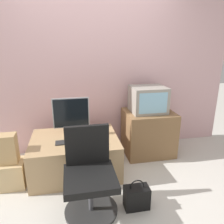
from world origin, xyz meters
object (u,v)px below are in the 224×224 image
main_monitor (71,117)px  office_chair (90,177)px  crt_tv (148,99)px  cardboard_box_lower (12,174)px  handbag (137,197)px  mouse (89,141)px  keyboard (70,142)px

main_monitor → office_chair: size_ratio=0.58×
main_monitor → crt_tv: (1.12, 0.19, 0.13)m
cardboard_box_lower → main_monitor: bearing=22.7°
main_monitor → office_chair: 0.95m
office_chair → handbag: (0.47, -0.09, -0.24)m
mouse → crt_tv: crt_tv is taller
main_monitor → crt_tv: size_ratio=1.01×
main_monitor → crt_tv: bearing=9.8°
cardboard_box_lower → handbag: (1.36, -0.64, -0.04)m
mouse → handbag: 0.87m
office_chair → keyboard: bearing=106.0°
keyboard → cardboard_box_lower: keyboard is taller
keyboard → main_monitor: bearing=83.1°
crt_tv → keyboard: bearing=-158.8°
keyboard → crt_tv: (1.15, 0.45, 0.37)m
crt_tv → cardboard_box_lower: (-1.86, -0.50, -0.70)m
main_monitor → mouse: bearing=-54.4°
crt_tv → cardboard_box_lower: 2.05m
mouse → keyboard: bearing=173.9°
office_chair → cardboard_box_lower: 1.06m
mouse → office_chair: size_ratio=0.06×
mouse → handbag: (0.42, -0.67, -0.37)m
keyboard → handbag: (0.65, -0.70, -0.37)m
main_monitor → cardboard_box_lower: main_monitor is taller
office_chair → cardboard_box_lower: size_ratio=2.70×
keyboard → cardboard_box_lower: 0.78m
crt_tv → handbag: size_ratio=1.50×
main_monitor → keyboard: (-0.03, -0.25, -0.24)m
mouse → handbag: size_ratio=0.16×
office_chair → crt_tv: bearing=47.1°
keyboard → office_chair: bearing=-74.0°
main_monitor → mouse: main_monitor is taller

